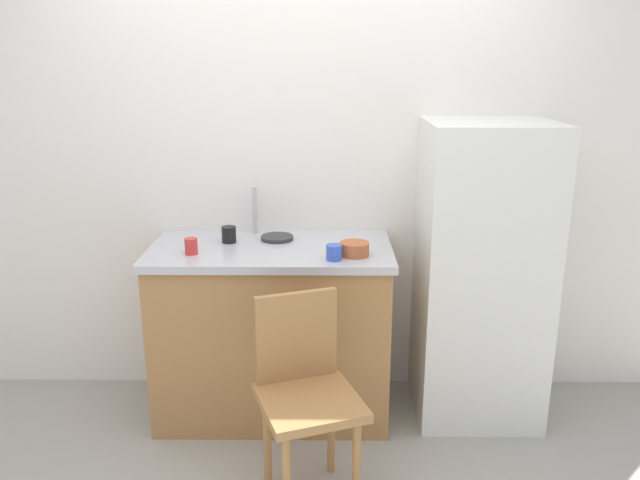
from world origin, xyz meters
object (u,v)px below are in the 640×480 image
at_px(cup_red, 191,246).
at_px(refrigerator, 481,274).
at_px(chair, 305,389).
at_px(cup_black, 229,234).
at_px(hotplate, 277,238).
at_px(terracotta_bowl, 355,249).
at_px(cup_blue, 334,252).

bearing_deg(cup_red, refrigerator, 5.60).
relative_size(chair, cup_black, 10.68).
xyz_separation_m(hotplate, cup_black, (-0.24, -0.05, 0.03)).
distance_m(hotplate, cup_black, 0.25).
relative_size(terracotta_bowl, hotplate, 0.83).
xyz_separation_m(hotplate, cup_red, (-0.40, -0.25, 0.03)).
height_order(terracotta_bowl, cup_blue, cup_blue).
xyz_separation_m(cup_red, cup_blue, (0.69, -0.09, -0.00)).
height_order(cup_red, cup_black, cup_black).
height_order(cup_black, cup_blue, cup_black).
distance_m(terracotta_bowl, hotplate, 0.48).
relative_size(chair, cup_red, 11.33).
relative_size(chair, terracotta_bowl, 6.29).
relative_size(cup_black, cup_blue, 1.11).
relative_size(refrigerator, cup_black, 18.60).
distance_m(cup_red, cup_black, 0.25).
distance_m(refrigerator, cup_black, 1.31).
distance_m(chair, hotplate, 0.92).
bearing_deg(refrigerator, cup_black, 177.45).
height_order(refrigerator, chair, refrigerator).
bearing_deg(cup_blue, chair, -104.91).
bearing_deg(cup_black, terracotta_bowl, -18.63).
height_order(chair, hotplate, hotplate).
bearing_deg(hotplate, chair, -77.92).
height_order(hotplate, cup_black, cup_black).
relative_size(refrigerator, terracotta_bowl, 10.96).
relative_size(refrigerator, cup_red, 19.72).
bearing_deg(hotplate, refrigerator, -5.85).
height_order(terracotta_bowl, cup_black, cup_black).
relative_size(terracotta_bowl, cup_black, 1.70).
distance_m(refrigerator, chair, 1.15).
bearing_deg(cup_red, chair, -43.88).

